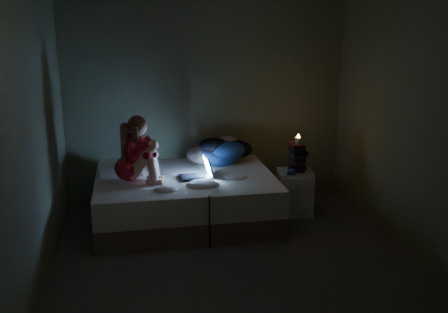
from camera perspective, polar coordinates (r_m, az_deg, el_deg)
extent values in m
cube|color=#44403E|center=(5.22, 1.51, -11.53)|extent=(3.60, 3.80, 0.02)
cube|color=#596146|center=(6.62, -1.89, 6.22)|extent=(3.60, 0.02, 2.60)
cube|color=#596146|center=(3.01, 9.35, -5.33)|extent=(3.60, 0.02, 2.60)
cube|color=#596146|center=(4.74, -20.29, 1.57)|extent=(0.02, 3.80, 2.60)
cube|color=#596146|center=(5.45, 20.61, 3.23)|extent=(0.02, 3.80, 2.60)
cube|color=white|center=(6.15, -11.36, -1.18)|extent=(0.49, 0.35, 0.14)
cube|color=silver|center=(6.32, 7.89, -3.99)|extent=(0.46, 0.43, 0.55)
cylinder|color=beige|center=(6.15, 8.27, 1.69)|extent=(0.07, 0.07, 0.08)
cube|color=black|center=(6.11, 7.61, -1.87)|extent=(0.11, 0.15, 0.01)
sphere|color=#212097|center=(6.07, 7.95, -1.68)|extent=(0.08, 0.08, 0.08)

